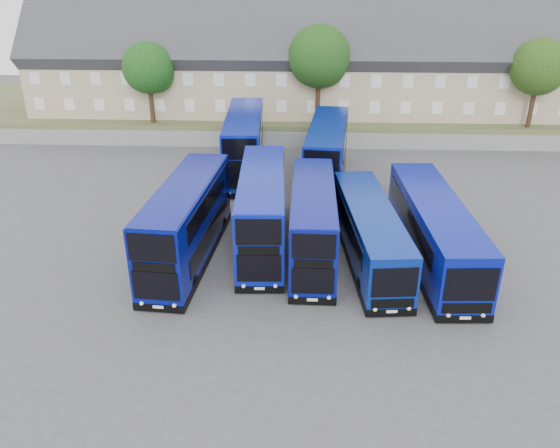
{
  "coord_description": "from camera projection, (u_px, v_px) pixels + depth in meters",
  "views": [
    {
      "loc": [
        0.67,
        -26.79,
        16.05
      ],
      "look_at": [
        -0.6,
        2.15,
        2.2
      ],
      "focal_mm": 35.0,
      "sensor_mm": 36.0,
      "label": 1
    }
  ],
  "objects": [
    {
      "name": "dd_front_right",
      "position": [
        313.0,
        224.0,
        32.25
      ],
      "size": [
        2.58,
        10.97,
        4.35
      ],
      "rotation": [
        0.0,
        0.0,
        -0.01
      ],
      "color": "#060E7E",
      "rests_on": "ground"
    },
    {
      "name": "tree_west",
      "position": [
        150.0,
        70.0,
        51.22
      ],
      "size": [
        4.8,
        4.8,
        7.65
      ],
      "color": "#382314",
      "rests_on": "earth_bank"
    },
    {
      "name": "dd_rear_left",
      "position": [
        244.0,
        144.0,
        45.49
      ],
      "size": [
        3.45,
        12.5,
        4.92
      ],
      "rotation": [
        0.0,
        0.0,
        0.05
      ],
      "color": "#091DA6",
      "rests_on": "ground"
    },
    {
      "name": "dd_front_mid",
      "position": [
        262.0,
        212.0,
        33.51
      ],
      "size": [
        3.19,
        11.81,
        4.65
      ],
      "rotation": [
        0.0,
        0.0,
        0.04
      ],
      "color": "#0818A0",
      "rests_on": "ground"
    },
    {
      "name": "dd_front_left",
      "position": [
        187.0,
        224.0,
        31.91
      ],
      "size": [
        3.59,
        11.89,
        4.66
      ],
      "rotation": [
        0.0,
        0.0,
        -0.08
      ],
      "color": "#060F79",
      "rests_on": "ground"
    },
    {
      "name": "tree_east",
      "position": [
        540.0,
        69.0,
        49.65
      ],
      "size": [
        5.12,
        5.12,
        8.16
      ],
      "color": "#382314",
      "rests_on": "earth_bank"
    },
    {
      "name": "tree_mid",
      "position": [
        321.0,
        59.0,
        50.6
      ],
      "size": [
        5.76,
        5.76,
        9.18
      ],
      "color": "#382314",
      "rests_on": "earth_bank"
    },
    {
      "name": "coach_east_a",
      "position": [
        369.0,
        234.0,
        32.11
      ],
      "size": [
        3.7,
        12.43,
        3.35
      ],
      "rotation": [
        0.0,
        0.0,
        0.09
      ],
      "color": "navy",
      "rests_on": "ground"
    },
    {
      "name": "terrace_row",
      "position": [
        357.0,
        67.0,
        55.05
      ],
      "size": [
        66.0,
        10.4,
        11.2
      ],
      "color": "tan",
      "rests_on": "earth_bank"
    },
    {
      "name": "ground",
      "position": [
        289.0,
        275.0,
        31.09
      ],
      "size": [
        120.0,
        120.0,
        0.0
      ],
      "primitive_type": "plane",
      "color": "#46464B",
      "rests_on": "ground"
    },
    {
      "name": "coach_east_b",
      "position": [
        434.0,
        231.0,
        32.11
      ],
      "size": [
        3.45,
        13.62,
        3.7
      ],
      "rotation": [
        0.0,
        0.0,
        0.05
      ],
      "color": "#081398",
      "rests_on": "ground"
    },
    {
      "name": "dd_rear_right",
      "position": [
        327.0,
        155.0,
        43.19
      ],
      "size": [
        3.99,
        12.29,
        4.8
      ],
      "rotation": [
        0.0,
        0.0,
        -0.1
      ],
      "color": "#081C94",
      "rests_on": "ground"
    },
    {
      "name": "earth_bank",
      "position": [
        298.0,
        112.0,
        61.31
      ],
      "size": [
        80.0,
        20.0,
        2.0
      ],
      "primitive_type": "cube",
      "color": "#4D5A33",
      "rests_on": "ground"
    },
    {
      "name": "retaining_wall",
      "position": [
        296.0,
        140.0,
        52.4
      ],
      "size": [
        70.0,
        0.4,
        1.5
      ],
      "primitive_type": "cube",
      "color": "slate",
      "rests_on": "ground"
    }
  ]
}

